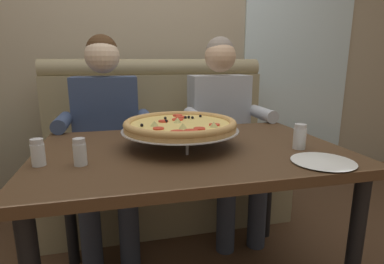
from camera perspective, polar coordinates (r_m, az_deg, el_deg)
The scene contains 11 objects.
back_wall_with_window at distance 2.78m, azimuth -7.84°, elevation 18.86°, with size 6.00×0.12×2.80m, color tan.
window_panel at distance 3.18m, azimuth 19.51°, elevation 17.52°, with size 1.10×0.02×2.80m, color white.
booth_bench at distance 2.32m, azimuth -5.54°, elevation -5.01°, with size 1.69×0.78×1.13m.
dining_table at distance 1.39m, azimuth -0.25°, elevation -6.34°, with size 1.32×0.88×0.74m.
diner_left at distance 1.96m, azimuth -15.67°, elevation 0.64°, with size 0.54×0.64×1.27m.
diner_right at distance 2.07m, azimuth 5.83°, elevation 1.75°, with size 0.54×0.64×1.27m.
pizza at distance 1.37m, azimuth -2.20°, elevation 1.27°, with size 0.52×0.52×0.13m.
shaker_oregano at distance 1.41m, azimuth 19.38°, elevation -1.11°, with size 0.05×0.05×0.11m.
shaker_pepper_flakes at distance 1.26m, azimuth -26.73°, elevation -3.74°, with size 0.05×0.05×0.10m.
shaker_parmesan at distance 1.20m, azimuth -20.12°, elevation -3.85°, with size 0.05×0.05×0.10m.
plate_near_left at distance 1.26m, azimuth 23.22°, elevation -4.82°, with size 0.24×0.24×0.02m.
Camera 1 is at (-0.31, -1.27, 1.12)m, focal length 28.66 mm.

